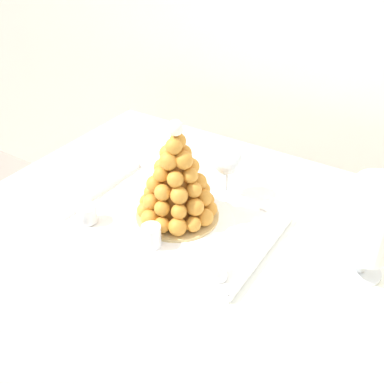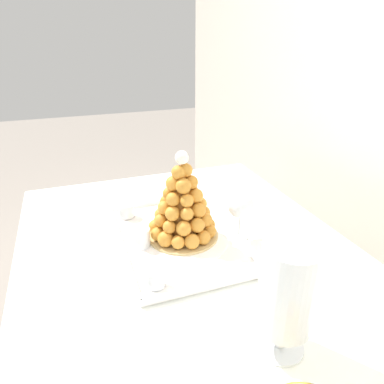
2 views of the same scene
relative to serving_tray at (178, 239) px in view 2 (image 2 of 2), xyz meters
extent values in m
cylinder|color=brown|center=(-0.49, -0.40, -0.41)|extent=(0.04, 0.04, 0.76)
cylinder|color=brown|center=(-0.49, 0.43, -0.41)|extent=(0.04, 0.04, 0.76)
cube|color=brown|center=(0.25, 0.02, -0.02)|extent=(1.60, 0.95, 0.02)
cube|color=white|center=(0.25, 0.02, -0.01)|extent=(1.66, 1.01, 0.00)
cube|color=white|center=(0.25, 0.52, -0.19)|extent=(1.66, 0.01, 0.37)
cube|color=white|center=(-0.58, 0.02, -0.19)|extent=(0.01, 1.01, 0.37)
cube|color=white|center=(0.00, 0.00, 0.00)|extent=(0.52, 0.35, 0.01)
cube|color=white|center=(0.00, -0.18, 0.01)|extent=(0.52, 0.01, 0.02)
cube|color=white|center=(0.00, 0.18, 0.01)|extent=(0.52, 0.01, 0.02)
cube|color=white|center=(-0.26, 0.00, 0.01)|extent=(0.01, 0.35, 0.02)
cube|color=white|center=(0.26, 0.00, 0.01)|extent=(0.01, 0.35, 0.02)
cylinder|color=white|center=(0.00, 0.00, 0.00)|extent=(0.32, 0.32, 0.00)
cylinder|color=tan|center=(-0.01, 0.02, 0.01)|extent=(0.23, 0.23, 0.01)
cone|color=#B26E26|center=(-0.01, 0.02, 0.13)|extent=(0.15, 0.15, 0.23)
sphere|color=orange|center=(0.08, 0.02, 0.03)|extent=(0.05, 0.05, 0.05)
sphere|color=orange|center=(0.07, 0.06, 0.03)|extent=(0.04, 0.04, 0.04)
sphere|color=orange|center=(0.04, 0.09, 0.03)|extent=(0.05, 0.05, 0.05)
sphere|color=orange|center=(0.00, 0.11, 0.03)|extent=(0.04, 0.04, 0.04)
sphere|color=orange|center=(-0.04, 0.10, 0.03)|extent=(0.04, 0.04, 0.04)
sphere|color=orange|center=(-0.07, 0.08, 0.03)|extent=(0.05, 0.05, 0.05)
sphere|color=gold|center=(-0.09, 0.04, 0.03)|extent=(0.05, 0.05, 0.05)
sphere|color=orange|center=(-0.09, 0.00, 0.03)|extent=(0.05, 0.05, 0.05)
sphere|color=orange|center=(-0.07, -0.04, 0.03)|extent=(0.05, 0.05, 0.05)
sphere|color=orange|center=(-0.04, -0.06, 0.03)|extent=(0.05, 0.05, 0.05)
sphere|color=orange|center=(0.00, -0.07, 0.03)|extent=(0.04, 0.04, 0.04)
sphere|color=orange|center=(0.04, -0.05, 0.03)|extent=(0.05, 0.05, 0.05)
sphere|color=orange|center=(0.07, -0.02, 0.03)|extent=(0.04, 0.04, 0.04)
sphere|color=orange|center=(0.06, 0.05, 0.07)|extent=(0.05, 0.05, 0.05)
sphere|color=orange|center=(0.03, 0.08, 0.07)|extent=(0.05, 0.05, 0.05)
sphere|color=orange|center=(-0.01, 0.09, 0.07)|extent=(0.05, 0.05, 0.05)
sphere|color=gold|center=(-0.05, 0.08, 0.07)|extent=(0.05, 0.05, 0.05)
sphere|color=orange|center=(-0.08, 0.04, 0.07)|extent=(0.05, 0.05, 0.05)
sphere|color=orange|center=(-0.08, 0.00, 0.07)|extent=(0.04, 0.04, 0.04)
sphere|color=orange|center=(-0.05, -0.04, 0.07)|extent=(0.04, 0.04, 0.04)
sphere|color=orange|center=(0.00, -0.05, 0.07)|extent=(0.04, 0.04, 0.04)
sphere|color=orange|center=(0.04, -0.04, 0.07)|extent=(0.04, 0.04, 0.04)
sphere|color=orange|center=(0.06, 0.00, 0.07)|extent=(0.05, 0.05, 0.05)
sphere|color=orange|center=(0.04, 0.06, 0.11)|extent=(0.05, 0.05, 0.05)
sphere|color=orange|center=(0.00, 0.08, 0.11)|extent=(0.04, 0.04, 0.04)
sphere|color=orange|center=(-0.04, 0.06, 0.11)|extent=(0.05, 0.05, 0.05)
sphere|color=orange|center=(-0.06, 0.03, 0.11)|extent=(0.04, 0.04, 0.04)
sphere|color=orange|center=(-0.05, -0.02, 0.11)|extent=(0.05, 0.05, 0.05)
sphere|color=orange|center=(-0.01, -0.04, 0.11)|extent=(0.04, 0.04, 0.04)
sphere|color=orange|center=(0.03, -0.02, 0.11)|extent=(0.05, 0.05, 0.05)
sphere|color=orange|center=(0.05, 0.02, 0.11)|extent=(0.04, 0.04, 0.04)
sphere|color=orange|center=(0.01, 0.06, 0.15)|extent=(0.05, 0.05, 0.05)
sphere|color=orange|center=(-0.03, 0.06, 0.15)|extent=(0.04, 0.04, 0.04)
sphere|color=orange|center=(-0.05, 0.02, 0.15)|extent=(0.04, 0.04, 0.04)
sphere|color=orange|center=(-0.03, -0.02, 0.15)|extent=(0.04, 0.04, 0.04)
sphere|color=orange|center=(0.01, -0.02, 0.15)|extent=(0.04, 0.04, 0.04)
sphere|color=orange|center=(0.03, 0.02, 0.15)|extent=(0.04, 0.04, 0.04)
sphere|color=orange|center=(0.00, 0.05, 0.19)|extent=(0.04, 0.04, 0.04)
sphere|color=gold|center=(-0.03, 0.03, 0.19)|extent=(0.05, 0.05, 0.05)
sphere|color=orange|center=(-0.01, -0.01, 0.19)|extent=(0.05, 0.05, 0.05)
sphere|color=orange|center=(0.02, 0.02, 0.19)|extent=(0.05, 0.05, 0.05)
sphere|color=orange|center=(-0.01, 0.03, 0.23)|extent=(0.04, 0.04, 0.04)
sphere|color=orange|center=(-0.01, 0.01, 0.23)|extent=(0.04, 0.04, 0.04)
sphere|color=white|center=(-0.01, 0.02, 0.27)|extent=(0.04, 0.04, 0.04)
cylinder|color=silver|center=(-0.20, -0.13, 0.03)|extent=(0.05, 0.05, 0.05)
cylinder|color=gold|center=(-0.20, -0.13, 0.01)|extent=(0.05, 0.05, 0.02)
cylinder|color=#EAC166|center=(-0.20, -0.13, 0.03)|extent=(0.05, 0.05, 0.01)
sphere|color=brown|center=(-0.21, -0.13, 0.04)|extent=(0.02, 0.02, 0.02)
cylinder|color=silver|center=(0.01, -0.12, 0.03)|extent=(0.05, 0.05, 0.06)
cylinder|color=#F4EAC6|center=(0.01, -0.12, 0.02)|extent=(0.04, 0.04, 0.02)
cylinder|color=white|center=(0.01, -0.12, 0.04)|extent=(0.04, 0.04, 0.02)
sphere|color=brown|center=(0.00, -0.12, 0.05)|extent=(0.01, 0.01, 0.01)
cylinder|color=silver|center=(0.20, -0.12, 0.03)|extent=(0.05, 0.05, 0.05)
cylinder|color=#F4EAC6|center=(0.20, -0.12, 0.01)|extent=(0.04, 0.04, 0.02)
cylinder|color=white|center=(0.20, -0.12, 0.03)|extent=(0.04, 0.04, 0.01)
sphere|color=brown|center=(0.21, -0.12, 0.04)|extent=(0.01, 0.01, 0.01)
cylinder|color=white|center=(0.48, 0.08, 0.00)|extent=(0.10, 0.10, 0.01)
cylinder|color=white|center=(0.48, 0.08, 0.03)|extent=(0.02, 0.02, 0.06)
cylinder|color=white|center=(0.48, 0.08, 0.15)|extent=(0.11, 0.11, 0.19)
cylinder|color=yellow|center=(0.49, 0.08, 0.07)|extent=(0.05, 0.04, 0.05)
cylinder|color=#F9A54C|center=(0.47, 0.09, 0.07)|extent=(0.05, 0.04, 0.05)
cylinder|color=#E54C47|center=(0.46, 0.05, 0.07)|extent=(0.04, 0.04, 0.04)
cylinder|color=brown|center=(0.50, 0.09, 0.09)|extent=(0.05, 0.04, 0.05)
cylinder|color=brown|center=(0.46, 0.09, 0.09)|extent=(0.04, 0.04, 0.02)
cylinder|color=pink|center=(0.46, 0.07, 0.09)|extent=(0.04, 0.04, 0.02)
cylinder|color=yellow|center=(0.48, 0.07, 0.09)|extent=(0.05, 0.05, 0.04)
cylinder|color=#9ED860|center=(0.48, 0.10, 0.11)|extent=(0.05, 0.04, 0.05)
cylinder|color=yellow|center=(0.45, 0.07, 0.11)|extent=(0.04, 0.04, 0.04)
cylinder|color=#D199D8|center=(0.48, 0.07, 0.11)|extent=(0.05, 0.04, 0.05)
cylinder|color=yellow|center=(0.47, 0.09, 0.13)|extent=(0.04, 0.05, 0.03)
cylinder|color=brown|center=(0.46, 0.08, 0.13)|extent=(0.05, 0.05, 0.04)
cylinder|color=yellow|center=(0.48, 0.06, 0.13)|extent=(0.04, 0.04, 0.04)
cylinder|color=#F9A54C|center=(0.49, 0.09, 0.13)|extent=(0.05, 0.05, 0.04)
cylinder|color=yellow|center=(0.47, 0.09, 0.14)|extent=(0.05, 0.04, 0.05)
cylinder|color=#72B2E0|center=(0.46, 0.07, 0.14)|extent=(0.05, 0.04, 0.04)
cylinder|color=#D199D8|center=(0.49, 0.06, 0.14)|extent=(0.04, 0.04, 0.03)
cylinder|color=pink|center=(0.48, 0.09, 0.14)|extent=(0.06, 0.04, 0.06)
cylinder|color=#9ED860|center=(0.45, 0.07, 0.16)|extent=(0.05, 0.05, 0.03)
cylinder|color=#E54C47|center=(0.48, 0.06, 0.16)|extent=(0.05, 0.04, 0.05)
cylinder|color=#E54C47|center=(0.50, 0.07, 0.16)|extent=(0.05, 0.04, 0.03)
cylinder|color=#E54C47|center=(0.48, 0.09, 0.16)|extent=(0.05, 0.04, 0.04)
cylinder|color=#F9A54C|center=(0.46, 0.07, 0.18)|extent=(0.06, 0.04, 0.06)
cylinder|color=#9ED860|center=(0.49, 0.07, 0.18)|extent=(0.04, 0.04, 0.04)
cylinder|color=yellow|center=(0.48, 0.09, 0.18)|extent=(0.06, 0.04, 0.06)
cylinder|color=#9ED860|center=(0.47, 0.06, 0.20)|extent=(0.04, 0.04, 0.03)
cylinder|color=#72B2E0|center=(0.51, 0.07, 0.20)|extent=(0.04, 0.04, 0.04)
cylinder|color=#D199D8|center=(0.46, 0.09, 0.20)|extent=(0.05, 0.05, 0.04)
cylinder|color=silver|center=(0.05, 0.19, 0.00)|extent=(0.06, 0.06, 0.00)
cylinder|color=silver|center=(0.05, 0.19, 0.04)|extent=(0.01, 0.01, 0.07)
sphere|color=silver|center=(0.05, 0.19, 0.11)|extent=(0.08, 0.08, 0.08)
camera|label=1|loc=(0.57, -0.81, 0.77)|focal=43.18mm
camera|label=2|loc=(0.92, -0.28, 0.61)|focal=32.82mm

